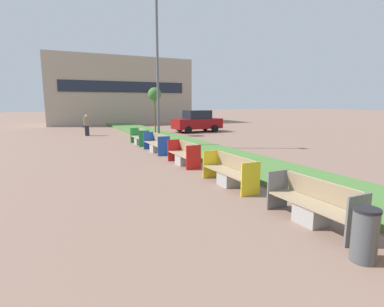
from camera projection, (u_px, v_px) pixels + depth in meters
planter_grass_strip at (246, 163)px, 12.31m from camera, size 2.80×120.00×0.18m
building_backdrop at (120, 91)px, 36.31m from camera, size 16.60×5.99×7.68m
bench_grey_frame at (313, 207)px, 6.38m from camera, size 0.65×2.15×0.94m
bench_yellow_frame at (230, 174)px, 9.28m from camera, size 0.65×2.28×0.94m
bench_red_frame at (184, 156)px, 12.37m from camera, size 0.65×1.98×0.94m
bench_blue_frame at (157, 145)px, 15.48m from camera, size 0.65×2.40×0.94m
bench_green_frame at (140, 138)px, 18.26m from camera, size 0.65×2.00×0.94m
litter_bin at (365, 235)px, 4.83m from camera, size 0.42×0.42×0.90m
street_lamp_post at (157, 66)px, 16.29m from camera, size 0.24×0.44×8.20m
sapling_tree_far at (155, 95)px, 22.47m from camera, size 1.00×1.00×3.64m
pedestrian_walking at (87, 125)px, 22.89m from camera, size 0.53×0.24×1.60m
parked_car_distant at (197, 121)px, 25.79m from camera, size 4.29×2.00×1.86m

